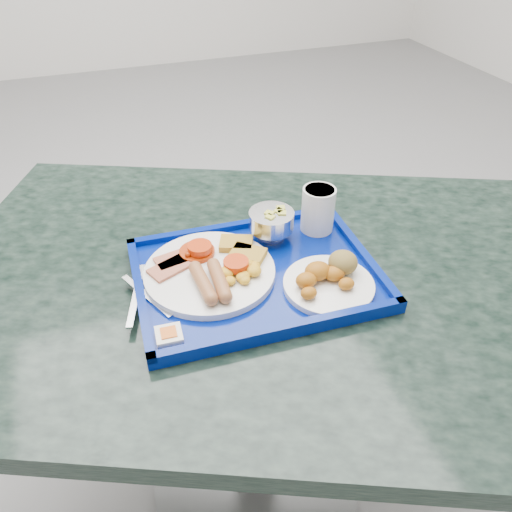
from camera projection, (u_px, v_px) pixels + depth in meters
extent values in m
plane|color=gray|center=(205.00, 273.00, 2.15)|extent=(6.00, 6.00, 0.00)
cylinder|color=slate|center=(256.00, 476.00, 1.41)|extent=(0.57, 0.57, 0.03)
cylinder|color=slate|center=(257.00, 397.00, 1.19)|extent=(0.11, 0.11, 0.69)
cube|color=black|center=(257.00, 280.00, 0.97)|extent=(1.45, 1.24, 0.04)
cube|color=navy|center=(256.00, 276.00, 0.94)|extent=(0.46, 0.35, 0.01)
cube|color=navy|center=(235.00, 226.00, 1.04)|extent=(0.44, 0.04, 0.01)
cube|color=navy|center=(284.00, 328.00, 0.81)|extent=(0.44, 0.04, 0.01)
cube|color=navy|center=(360.00, 250.00, 0.98)|extent=(0.03, 0.33, 0.01)
cube|color=navy|center=(140.00, 293.00, 0.88)|extent=(0.03, 0.33, 0.01)
cylinder|color=white|center=(210.00, 272.00, 0.92)|extent=(0.24, 0.24, 0.01)
cube|color=#B9624A|center=(177.00, 258.00, 0.94)|extent=(0.09, 0.06, 0.01)
cube|color=#B9624A|center=(171.00, 267.00, 0.92)|extent=(0.09, 0.07, 0.01)
cylinder|color=#B93407|center=(197.00, 252.00, 0.95)|extent=(0.07, 0.07, 0.01)
sphere|color=#B93407|center=(195.00, 252.00, 0.94)|extent=(0.01, 0.01, 0.01)
sphere|color=#B93407|center=(187.00, 255.00, 0.94)|extent=(0.01, 0.01, 0.01)
sphere|color=#B93407|center=(198.00, 254.00, 0.94)|extent=(0.01, 0.01, 0.01)
sphere|color=#B93407|center=(200.00, 243.00, 0.97)|extent=(0.01, 0.01, 0.01)
sphere|color=#B93407|center=(210.00, 246.00, 0.96)|extent=(0.01, 0.01, 0.01)
sphere|color=#B93407|center=(206.00, 246.00, 0.96)|extent=(0.01, 0.01, 0.01)
sphere|color=#B93407|center=(199.00, 243.00, 0.96)|extent=(0.01, 0.01, 0.01)
sphere|color=#B93407|center=(197.00, 247.00, 0.95)|extent=(0.01, 0.01, 0.01)
sphere|color=#B93407|center=(208.00, 244.00, 0.96)|extent=(0.01, 0.01, 0.01)
sphere|color=#B93407|center=(199.00, 252.00, 0.94)|extent=(0.01, 0.01, 0.01)
sphere|color=#B93407|center=(188.00, 255.00, 0.94)|extent=(0.01, 0.01, 0.01)
cube|color=#AF852B|center=(236.00, 244.00, 0.97)|extent=(0.08, 0.07, 0.01)
cube|color=#AF852B|center=(248.00, 254.00, 0.94)|extent=(0.08, 0.08, 0.01)
cylinder|color=brown|center=(203.00, 283.00, 0.87)|extent=(0.03, 0.09, 0.02)
cylinder|color=brown|center=(219.00, 280.00, 0.88)|extent=(0.03, 0.09, 0.02)
ellipsoid|color=gold|center=(248.00, 264.00, 0.92)|extent=(0.02, 0.02, 0.02)
ellipsoid|color=gold|center=(244.00, 280.00, 0.88)|extent=(0.02, 0.02, 0.01)
ellipsoid|color=gold|center=(227.00, 272.00, 0.90)|extent=(0.03, 0.03, 0.02)
ellipsoid|color=gold|center=(255.00, 266.00, 0.92)|extent=(0.02, 0.02, 0.01)
ellipsoid|color=gold|center=(245.00, 276.00, 0.89)|extent=(0.02, 0.02, 0.01)
ellipsoid|color=gold|center=(242.00, 277.00, 0.89)|extent=(0.02, 0.02, 0.02)
ellipsoid|color=gold|center=(229.00, 272.00, 0.90)|extent=(0.02, 0.02, 0.01)
ellipsoid|color=gold|center=(254.00, 271.00, 0.90)|extent=(0.03, 0.03, 0.02)
ellipsoid|color=gold|center=(230.00, 281.00, 0.88)|extent=(0.02, 0.02, 0.01)
cylinder|color=#AF2204|center=(200.00, 248.00, 0.94)|extent=(0.05, 0.05, 0.01)
cylinder|color=#AF2204|center=(236.00, 264.00, 0.91)|extent=(0.05, 0.05, 0.01)
cylinder|color=white|center=(329.00, 285.00, 0.89)|extent=(0.16, 0.16, 0.01)
ellipsoid|color=#AA6014|center=(346.00, 284.00, 0.87)|extent=(0.03, 0.02, 0.02)
ellipsoid|color=#AA6014|center=(335.00, 273.00, 0.89)|extent=(0.04, 0.03, 0.03)
ellipsoid|color=#AA6014|center=(318.00, 271.00, 0.89)|extent=(0.05, 0.04, 0.03)
ellipsoid|color=#AA6014|center=(306.00, 280.00, 0.88)|extent=(0.04, 0.03, 0.03)
ellipsoid|color=#AA6014|center=(309.00, 293.00, 0.85)|extent=(0.03, 0.02, 0.02)
ellipsoid|color=olive|center=(343.00, 262.00, 0.90)|extent=(0.05, 0.05, 0.04)
cylinder|color=#B5B5B8|center=(271.00, 236.00, 1.02)|extent=(0.06, 0.06, 0.01)
cylinder|color=#B5B5B8|center=(271.00, 231.00, 1.01)|extent=(0.02, 0.02, 0.02)
cylinder|color=#B5B5B8|center=(271.00, 220.00, 1.00)|extent=(0.09, 0.09, 0.04)
cube|color=#D7D952|center=(282.00, 215.00, 0.98)|extent=(0.02, 0.02, 0.01)
cube|color=#D7D952|center=(269.00, 215.00, 0.98)|extent=(0.02, 0.02, 0.01)
cube|color=#D7D952|center=(270.00, 219.00, 0.97)|extent=(0.02, 0.02, 0.01)
cube|color=#D7D952|center=(279.00, 213.00, 0.99)|extent=(0.02, 0.02, 0.01)
cube|color=#D7D952|center=(281.00, 210.00, 1.00)|extent=(0.02, 0.02, 0.01)
cylinder|color=white|center=(318.00, 209.00, 1.02)|extent=(0.07, 0.07, 0.09)
cylinder|color=orange|center=(320.00, 191.00, 0.99)|extent=(0.06, 0.06, 0.01)
cube|color=#B5B5B8|center=(147.00, 296.00, 0.88)|extent=(0.07, 0.14, 0.00)
ellipsoid|color=#B5B5B8|center=(159.00, 261.00, 0.95)|extent=(0.05, 0.06, 0.01)
cube|color=#B5B5B8|center=(136.00, 295.00, 0.88)|extent=(0.06, 0.16, 0.00)
cube|color=white|center=(169.00, 336.00, 0.79)|extent=(0.04, 0.04, 0.01)
cube|color=orange|center=(169.00, 332.00, 0.79)|extent=(0.03, 0.03, 0.00)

